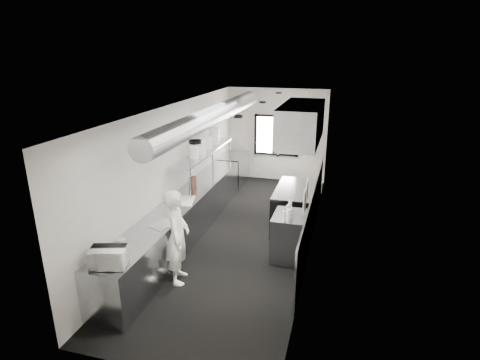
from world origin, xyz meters
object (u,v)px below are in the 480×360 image
Objects in this scene: microwave at (108,257)px; squeeze_bottle_c at (288,209)px; squeeze_bottle_b at (289,214)px; plate_stack_b at (201,147)px; bottle_station at (290,236)px; deli_tub_a at (121,242)px; knife_block at (193,182)px; plate_stack_d at (214,136)px; exhaust_hood at (301,124)px; cutting_board at (183,201)px; small_plate at (173,211)px; squeeze_bottle_d at (290,206)px; line_cook at (177,237)px; pass_shelf at (205,152)px; plate_stack_c at (208,143)px; squeeze_bottle_a at (285,216)px; plate_stack_a at (194,153)px; deli_tub_b at (120,243)px; squeeze_bottle_e at (290,204)px; prep_counter at (184,219)px; range at (294,208)px; far_work_table at (233,170)px.

squeeze_bottle_c is at bearing 32.33° from microwave.
microwave is 3.25m from squeeze_bottle_b.
bottle_station is at bearing -31.48° from plate_stack_b.
deli_tub_a is at bearing -141.75° from bottle_station.
knife_block is 0.54× the size of plate_stack_d.
exhaust_hood reaches higher than squeeze_bottle_b.
microwave is at bearing -90.56° from cutting_board.
squeeze_bottle_d is (2.18, 0.61, 0.09)m from small_plate.
pass_shelf is at bearing -5.14° from line_cook.
plate_stack_c is at bearing 88.60° from deli_tub_a.
small_plate is (-2.23, -0.43, 0.46)m from bottle_station.
squeeze_bottle_c is (2.16, 0.47, 0.08)m from small_plate.
plate_stack_d is 2.03× the size of squeeze_bottle_d.
deli_tub_a reaches higher than cutting_board.
squeeze_bottle_a is (-0.03, -1.67, -1.40)m from exhaust_hood.
squeeze_bottle_b is at bearing 50.98° from squeeze_bottle_a.
deli_tub_b is at bearing -91.86° from plate_stack_a.
pass_shelf reaches higher than squeeze_bottle_c.
plate_stack_c reaches higher than line_cook.
squeeze_bottle_d is (2.39, 2.10, 0.04)m from deli_tub_a.
deli_tub_b is 0.31× the size of plate_stack_d.
squeeze_bottle_a is (2.26, -1.30, -0.70)m from plate_stack_a.
plate_stack_b reaches higher than cutting_board.
knife_block is 1.29× the size of squeeze_bottle_e.
cutting_board is (0.06, -0.09, 0.46)m from prep_counter.
deli_tub_b is (-0.01, -0.02, -0.01)m from deli_tub_a.
microwave is at bearing -118.82° from range.
deli_tub_a is at bearing -91.76° from plate_stack_a.
line_cook is at bearing -79.61° from plate_stack_c.
bottle_station and far_work_table have the same top height.
microwave is 3.38m from squeeze_bottle_c.
microwave is at bearing -119.47° from exhaust_hood.
pass_shelf is 3.09m from bottle_station.
knife_block is at bearing -94.09° from plate_stack_c.
squeeze_bottle_a is at bearing 4.27° from small_plate.
squeeze_bottle_c is (2.37, 1.97, 0.04)m from deli_tub_b.
plate_stack_d reaches higher than squeeze_bottle_b.
deli_tub_b is 0.67× the size of squeeze_bottle_a.
small_plate is (-2.11, -1.83, 0.44)m from range.
plate_stack_c is at bearing 166.74° from range.
plate_stack_d is (-0.06, 2.25, 1.32)m from prep_counter.
knife_block reaches higher than small_plate.
bottle_station is at bearing 10.87° from small_plate.
squeeze_bottle_c is (2.29, -2.41, -0.78)m from plate_stack_d.
squeeze_bottle_c is at bearing 87.38° from squeeze_bottle_a.
squeeze_bottle_d reaches higher than squeeze_bottle_b.
exhaust_hood is 17.71× the size of deli_tub_b.
plate_stack_d is (-0.13, 2.88, 0.86)m from small_plate.
prep_counter is 27.25× the size of knife_block.
plate_stack_c is (-0.07, 4.45, 0.68)m from microwave.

